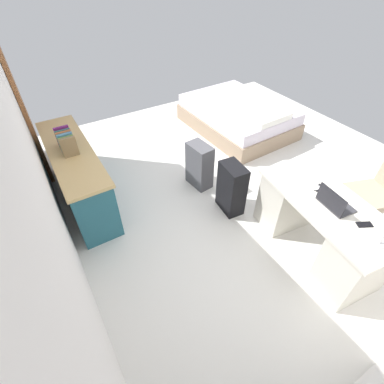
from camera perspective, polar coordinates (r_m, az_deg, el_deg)
The scene contains 15 objects.
ground_plane at distance 4.04m, azimuth 7.96°, elevation 0.81°, with size 5.89×5.89×0.00m, color silver.
wall_back at distance 2.62m, azimuth -30.52°, elevation 6.80°, with size 4.89×0.10×2.71m, color white.
door_wooden at distance 4.48m, azimuth -31.14°, elevation 15.01°, with size 0.88×0.05×2.04m, color brown.
desk at distance 3.27m, azimuth 24.20°, elevation -6.29°, with size 1.51×0.83×0.73m.
office_chair at distance 3.85m, azimuth 32.94°, elevation -0.95°, with size 0.59×0.59×0.94m.
credenza at distance 3.87m, azimuth -21.97°, elevation 3.12°, with size 1.80×0.48×0.78m.
bed at distance 5.35m, azimuth 9.21°, elevation 14.80°, with size 1.95×1.47×0.58m.
suitcase_black at distance 3.51m, azimuth 7.95°, elevation 0.72°, with size 0.36×0.22×0.67m, color black.
suitcase_spare_grey at distance 3.88m, azimuth 1.51°, elevation 5.35°, with size 0.36×0.22×0.64m, color #4C4C51.
laptop at distance 2.98m, azimuth 26.70°, elevation -1.94°, with size 0.34×0.26×0.21m.
computer_mouse at distance 3.14m, azimuth 23.82°, elevation 0.78°, with size 0.06×0.10×0.03m, color white.
cell_phone_near_laptop at distance 2.96m, azimuth 31.43°, elevation -5.62°, with size 0.07×0.14×0.01m, color black.
cell_phone_by_mouse at distance 3.16m, azimuth 24.35°, elevation 0.69°, with size 0.07×0.14×0.01m, color black.
book_row at distance 3.61m, azimuth -23.97°, elevation 9.25°, with size 0.35×0.17×0.23m.
figurine_small at distance 3.95m, azimuth -24.92°, elevation 10.89°, with size 0.08×0.08×0.11m, color #4C7FBF.
Camera 1 is at (-2.29, 2.05, 2.61)m, focal length 26.46 mm.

